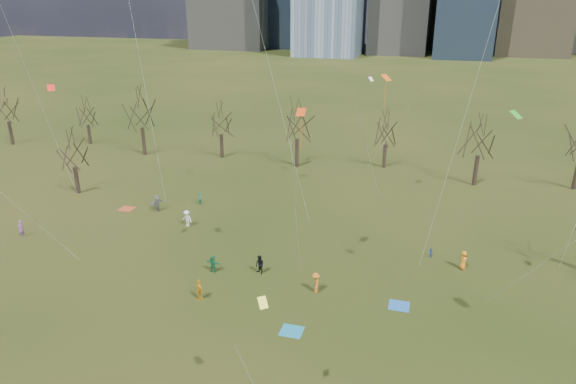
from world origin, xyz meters
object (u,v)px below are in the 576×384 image
(blanket_navy, at_px, (399,306))
(blanket_crimson, at_px, (127,209))
(blanket_teal, at_px, (292,331))
(person_4, at_px, (200,290))

(blanket_navy, relative_size, blanket_crimson, 1.00)
(blanket_teal, distance_m, person_4, 8.47)
(blanket_navy, bearing_deg, blanket_teal, -142.28)
(blanket_teal, bearing_deg, blanket_navy, 37.72)
(blanket_teal, xyz_separation_m, blanket_navy, (7.17, 5.54, 0.00))
(blanket_navy, xyz_separation_m, blanket_crimson, (-31.65, 11.13, 0.00))
(blanket_teal, height_order, person_4, person_4)
(person_4, bearing_deg, blanket_teal, -152.92)
(blanket_navy, bearing_deg, blanket_crimson, 160.63)
(blanket_teal, xyz_separation_m, person_4, (-8.19, 1.94, 0.86))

